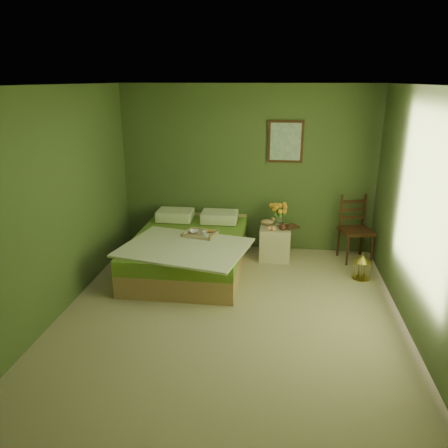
# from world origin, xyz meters

# --- Properties ---
(floor) EXTENTS (4.50, 4.50, 0.00)m
(floor) POSITION_xyz_m (0.00, 0.00, 0.00)
(floor) COLOR tan
(floor) RESTS_ON ground
(ceiling) EXTENTS (4.50, 4.50, 0.00)m
(ceiling) POSITION_xyz_m (0.00, 0.00, 2.60)
(ceiling) COLOR silver
(ceiling) RESTS_ON wall_back
(wall_back) EXTENTS (4.00, 0.00, 4.00)m
(wall_back) POSITION_xyz_m (0.00, 2.25, 1.30)
(wall_back) COLOR #495B30
(wall_back) RESTS_ON floor
(wall_left) EXTENTS (0.00, 4.50, 4.50)m
(wall_left) POSITION_xyz_m (-2.00, 0.00, 1.30)
(wall_left) COLOR #495B30
(wall_left) RESTS_ON floor
(wall_right) EXTENTS (0.00, 4.50, 4.50)m
(wall_right) POSITION_xyz_m (2.00, 0.00, 1.30)
(wall_right) COLOR #495B30
(wall_right) RESTS_ON floor
(wall_art) EXTENTS (0.54, 0.04, 0.64)m
(wall_art) POSITION_xyz_m (0.58, 2.22, 1.75)
(wall_art) COLOR #3C1F10
(wall_art) RESTS_ON wall_back
(bed) EXTENTS (1.82, 2.30, 1.43)m
(bed) POSITION_xyz_m (-0.75, 1.28, 0.31)
(bed) COLOR tan
(bed) RESTS_ON floor
(nightstand) EXTENTS (0.46, 0.47, 0.93)m
(nightstand) POSITION_xyz_m (0.49, 1.81, 0.34)
(nightstand) COLOR beige
(nightstand) RESTS_ON floor
(chair) EXTENTS (0.53, 0.53, 0.99)m
(chair) POSITION_xyz_m (1.70, 1.98, 0.55)
(chair) COLOR #3C1F10
(chair) RESTS_ON floor
(birdcage) EXTENTS (0.23, 0.23, 0.35)m
(birdcage) POSITION_xyz_m (1.70, 1.21, 0.17)
(birdcage) COLOR gold
(birdcage) RESTS_ON floor
(book_lower) EXTENTS (0.25, 0.27, 0.02)m
(book_lower) POSITION_xyz_m (0.66, 1.81, 0.51)
(book_lower) COLOR #381E0F
(book_lower) RESTS_ON nightstand
(book_upper) EXTENTS (0.26, 0.27, 0.02)m
(book_upper) POSITION_xyz_m (0.66, 1.81, 0.53)
(book_upper) COLOR #472819
(book_upper) RESTS_ON nightstand
(cereal_bowl) EXTENTS (0.16, 0.16, 0.04)m
(cereal_bowl) POSITION_xyz_m (-0.68, 1.28, 0.57)
(cereal_bowl) COLOR white
(cereal_bowl) RESTS_ON bed
(coffee_cup) EXTENTS (0.10, 0.10, 0.08)m
(coffee_cup) POSITION_xyz_m (-0.50, 1.17, 0.59)
(coffee_cup) COLOR white
(coffee_cup) RESTS_ON bed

